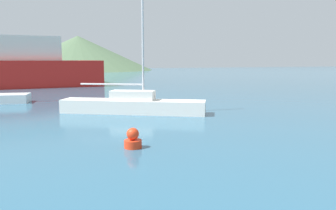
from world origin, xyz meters
name	(u,v)px	position (x,y,z in m)	size (l,w,h in m)	color
sailboat_inner	(133,104)	(-0.88, 19.59, 0.52)	(8.11, 5.26, 8.74)	white
buoy_marker	(133,140)	(-2.69, 12.17, 0.30)	(0.63, 0.63, 0.72)	red
hill_central	(78,53)	(2.77, 103.48, 5.09)	(44.03, 44.03, 10.18)	#4C6647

